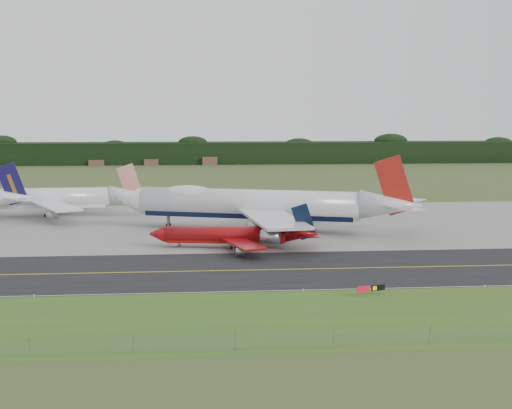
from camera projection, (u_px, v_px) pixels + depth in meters
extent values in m
plane|color=#3E4D24|center=(252.00, 265.00, 133.34)|extent=(600.00, 600.00, 0.00)
cube|color=#375C1B|center=(273.00, 319.00, 98.75)|extent=(400.00, 30.00, 0.01)
cube|color=black|center=(254.00, 270.00, 129.38)|extent=(400.00, 32.00, 0.02)
cube|color=gray|center=(236.00, 224.00, 183.73)|extent=(400.00, 78.00, 0.01)
cube|color=yellow|center=(254.00, 270.00, 129.38)|extent=(400.00, 0.40, 0.00)
cube|color=silver|center=(262.00, 291.00, 114.06)|extent=(400.00, 0.25, 0.00)
plane|color=slate|center=(285.00, 341.00, 85.77)|extent=(320.00, 0.00, 320.00)
cylinder|color=slate|center=(285.00, 341.00, 85.77)|extent=(0.10, 0.10, 2.20)
cube|color=black|center=(213.00, 153.00, 404.30)|extent=(700.00, 24.00, 12.00)
cylinder|color=silver|center=(248.00, 203.00, 172.41)|extent=(53.34, 23.12, 6.84)
cube|color=black|center=(248.00, 212.00, 172.69)|extent=(50.25, 20.67, 2.39)
cone|color=silver|center=(131.00, 200.00, 179.16)|extent=(8.51, 8.58, 6.84)
cone|color=silver|center=(391.00, 205.00, 164.77)|extent=(15.63, 10.89, 6.84)
ellipsoid|color=silver|center=(189.00, 194.00, 175.53)|extent=(15.07, 9.83, 4.36)
cube|color=silver|center=(273.00, 219.00, 155.75)|extent=(13.38, 31.44, 0.59)
cube|color=silver|center=(297.00, 202.00, 185.21)|extent=(27.89, 28.93, 0.59)
cube|color=#B51F14|center=(395.00, 185.00, 164.00)|extent=(9.52, 3.55, 14.17)
cylinder|color=gray|center=(255.00, 226.00, 157.56)|extent=(4.44, 3.88, 2.87)
cylinder|color=gray|center=(280.00, 209.00, 185.74)|extent=(4.44, 3.88, 2.87)
cylinder|color=gray|center=(270.00, 237.00, 143.38)|extent=(4.44, 3.88, 2.87)
cylinder|color=gray|center=(311.00, 203.00, 197.17)|extent=(4.44, 3.88, 2.87)
cylinder|color=black|center=(169.00, 225.00, 177.73)|extent=(1.34, 0.91, 1.23)
cylinder|color=slate|center=(262.00, 224.00, 168.37)|extent=(1.21, 1.21, 4.57)
cylinder|color=black|center=(262.00, 231.00, 168.58)|extent=(1.36, 0.97, 1.23)
cylinder|color=slate|center=(269.00, 219.00, 175.64)|extent=(1.21, 1.21, 4.57)
cylinder|color=black|center=(269.00, 226.00, 175.85)|extent=(1.36, 0.97, 1.23)
cylinder|color=maroon|center=(225.00, 235.00, 150.54)|extent=(25.90, 7.03, 3.47)
cube|color=maroon|center=(225.00, 240.00, 150.68)|extent=(24.51, 5.99, 1.22)
cone|color=maroon|center=(157.00, 234.00, 151.30)|extent=(3.66, 3.89, 3.47)
cone|color=maroon|center=(302.00, 234.00, 149.65)|extent=(7.19, 4.39, 3.47)
cube|color=maroon|center=(243.00, 244.00, 143.30)|extent=(8.60, 15.03, 0.39)
cube|color=maroon|center=(248.00, 232.00, 157.46)|extent=(11.68, 14.51, 0.39)
cube|color=black|center=(304.00, 222.00, 149.29)|extent=(5.47, 1.04, 7.91)
cylinder|color=gray|center=(241.00, 252.00, 140.05)|extent=(2.08, 1.71, 1.46)
cylinder|color=gray|center=(248.00, 234.00, 160.98)|extent=(2.08, 1.71, 1.46)
cylinder|color=black|center=(179.00, 246.00, 151.37)|extent=(0.66, 0.37, 0.63)
cylinder|color=slate|center=(234.00, 245.00, 148.78)|extent=(0.55, 0.55, 1.79)
cylinder|color=black|center=(234.00, 248.00, 148.86)|extent=(0.66, 0.40, 0.63)
cylinder|color=slate|center=(235.00, 242.00, 152.57)|extent=(0.55, 0.55, 1.79)
cylinder|color=black|center=(235.00, 245.00, 152.64)|extent=(0.66, 0.40, 0.63)
cone|color=white|center=(10.00, 198.00, 190.22)|extent=(12.13, 7.64, 5.76)
cube|color=#120E3E|center=(12.00, 184.00, 189.91)|extent=(8.01, 1.86, 11.61)
cylinder|color=silver|center=(37.00, 198.00, 196.81)|extent=(39.39, 6.75, 5.45)
cube|color=white|center=(38.00, 204.00, 197.03)|extent=(37.39, 5.32, 1.91)
cone|color=silver|center=(128.00, 195.00, 199.71)|extent=(10.53, 5.79, 5.45)
cube|color=silver|center=(57.00, 206.00, 186.68)|extent=(16.49, 23.25, 0.49)
cube|color=silver|center=(69.00, 196.00, 208.81)|extent=(15.33, 23.45, 0.49)
cube|color=red|center=(130.00, 183.00, 199.33)|extent=(7.53, 0.69, 10.83)
cylinder|color=gray|center=(52.00, 215.00, 181.54)|extent=(3.05, 2.39, 2.29)
cylinder|color=gray|center=(70.00, 199.00, 214.25)|extent=(3.05, 2.39, 2.29)
cylinder|color=slate|center=(48.00, 211.00, 194.66)|extent=(0.79, 0.79, 3.44)
cylinder|color=black|center=(48.00, 216.00, 194.81)|extent=(1.00, 0.52, 0.98)
cylinder|color=slate|center=(51.00, 208.00, 200.56)|extent=(0.79, 0.79, 3.44)
cylinder|color=black|center=(51.00, 213.00, 200.71)|extent=(1.00, 0.52, 0.98)
cylinder|color=slate|center=(362.00, 295.00, 110.43)|extent=(0.12, 0.12, 0.72)
cylinder|color=slate|center=(379.00, 293.00, 111.58)|extent=(0.12, 0.12, 0.72)
cube|color=#A10C21|center=(363.00, 289.00, 110.44)|extent=(2.23, 0.84, 0.93)
cube|color=black|center=(374.00, 288.00, 111.17)|extent=(1.04, 0.48, 0.93)
cube|color=black|center=(381.00, 287.00, 111.63)|extent=(1.24, 0.54, 0.93)
cylinder|color=yellow|center=(34.00, 296.00, 109.98)|extent=(0.16, 0.16, 0.50)
cylinder|color=yellow|center=(303.00, 290.00, 113.62)|extent=(0.16, 0.16, 0.50)
cylinder|color=yellow|center=(485.00, 286.00, 116.20)|extent=(0.16, 0.16, 0.50)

